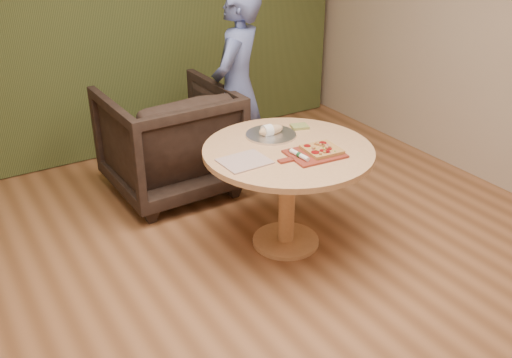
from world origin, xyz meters
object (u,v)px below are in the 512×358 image
object	(u,v)px
flatbread_pizza	(322,149)
person_standing	(237,90)
pizza_paddle	(314,154)
cutlery_roll	(299,155)
pedestal_table	(288,167)
armchair	(169,135)
serving_tray	(271,135)
bread_roll	(270,130)

from	to	relation	value
flatbread_pizza	person_standing	bearing A→B (deg)	87.06
pizza_paddle	cutlery_roll	xyz separation A→B (m)	(-0.11, 0.00, 0.02)
pedestal_table	cutlery_roll	distance (m)	0.25
pizza_paddle	flatbread_pizza	bearing A→B (deg)	3.48
pizza_paddle	armchair	size ratio (longest dim) A/B	0.46
flatbread_pizza	cutlery_roll	bearing A→B (deg)	179.19
flatbread_pizza	serving_tray	distance (m)	0.44
cutlery_roll	bread_roll	xyz separation A→B (m)	(0.05, 0.42, 0.01)
pizza_paddle	flatbread_pizza	distance (m)	0.07
bread_roll	armchair	xyz separation A→B (m)	(-0.37, 0.95, -0.29)
cutlery_roll	flatbread_pizza	bearing A→B (deg)	-4.76
flatbread_pizza	armchair	size ratio (longest dim) A/B	0.24
pizza_paddle	bread_roll	bearing A→B (deg)	103.44
bread_roll	person_standing	xyz separation A→B (m)	(0.19, 0.78, 0.04)
bread_roll	serving_tray	bearing A→B (deg)	0.00
person_standing	cutlery_roll	bearing A→B (deg)	40.36
bread_roll	armchair	bearing A→B (deg)	111.22
pedestal_table	pizza_paddle	bearing A→B (deg)	-66.32
pedestal_table	bread_roll	size ratio (longest dim) A/B	5.98
pedestal_table	bread_roll	bearing A→B (deg)	87.10
flatbread_pizza	pizza_paddle	bearing A→B (deg)	178.82
pizza_paddle	bread_roll	distance (m)	0.43
flatbread_pizza	cutlery_roll	xyz separation A→B (m)	(-0.18, 0.00, 0.00)
serving_tray	cutlery_roll	bearing A→B (deg)	-97.79
armchair	cutlery_roll	bearing A→B (deg)	102.14
pizza_paddle	bread_roll	world-z (taller)	bread_roll
pizza_paddle	serving_tray	bearing A→B (deg)	102.27
flatbread_pizza	serving_tray	xyz separation A→B (m)	(-0.12, 0.42, -0.02)
cutlery_roll	armchair	xyz separation A→B (m)	(-0.32, 1.37, -0.28)
pizza_paddle	serving_tray	xyz separation A→B (m)	(-0.06, 0.42, -0.00)
pizza_paddle	bread_roll	xyz separation A→B (m)	(-0.07, 0.42, 0.04)
person_standing	armchair	bearing A→B (deg)	-54.63
cutlery_roll	serving_tray	world-z (taller)	cutlery_roll
flatbread_pizza	armchair	distance (m)	1.49
pedestal_table	person_standing	distance (m)	1.07
pedestal_table	person_standing	world-z (taller)	person_standing
serving_tray	bread_roll	distance (m)	0.04
serving_tray	person_standing	world-z (taller)	person_standing
armchair	pedestal_table	bearing A→B (deg)	105.62
flatbread_pizza	serving_tray	world-z (taller)	flatbread_pizza
pizza_paddle	cutlery_roll	distance (m)	0.12
cutlery_roll	armchair	distance (m)	1.43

